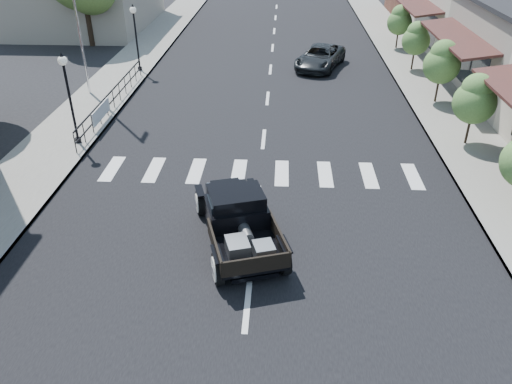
{
  "coord_description": "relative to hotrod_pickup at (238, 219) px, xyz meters",
  "views": [
    {
      "loc": [
        0.72,
        -12.32,
        8.81
      ],
      "look_at": [
        0.01,
        0.91,
        1.0
      ],
      "focal_mm": 35.0,
      "sensor_mm": 36.0,
      "label": 1
    }
  ],
  "objects": [
    {
      "name": "second_car",
      "position": [
        3.38,
        17.88,
        -0.17
      ],
      "size": [
        3.56,
        5.07,
        1.28
      ],
      "primitive_type": "imported",
      "rotation": [
        0.0,
        0.0,
        -0.34
      ],
      "color": "black",
      "rests_on": "ground"
    },
    {
      "name": "hotrod_pickup",
      "position": [
        0.0,
        0.0,
        0.0
      ],
      "size": [
        3.48,
        5.15,
        1.63
      ],
      "primitive_type": null,
      "rotation": [
        0.0,
        0.0,
        0.3
      ],
      "color": "black",
      "rests_on": "ground"
    },
    {
      "name": "sidewalk_right",
      "position": [
        8.94,
        15.35,
        -0.74
      ],
      "size": [
        3.0,
        80.0,
        0.15
      ],
      "primitive_type": "cube",
      "color": "gray",
      "rests_on": "ground"
    },
    {
      "name": "small_tree_d",
      "position": [
        8.74,
        17.44,
        0.65
      ],
      "size": [
        1.58,
        1.58,
        2.63
      ],
      "primitive_type": null,
      "color": "#4B7536",
      "rests_on": "sidewalk_right"
    },
    {
      "name": "lamp_post_b",
      "position": [
        -7.16,
        6.35,
        1.17
      ],
      "size": [
        0.36,
        0.36,
        3.68
      ],
      "primitive_type": null,
      "color": "black",
      "rests_on": "sidewalk_left"
    },
    {
      "name": "lamp_post_c",
      "position": [
        -7.16,
        16.35,
        1.17
      ],
      "size": [
        0.36,
        0.36,
        3.68
      ],
      "primitive_type": null,
      "color": "black",
      "rests_on": "sidewalk_left"
    },
    {
      "name": "storefront_far",
      "position": [
        15.44,
        22.35,
        1.43
      ],
      "size": [
        10.0,
        9.0,
        4.5
      ],
      "primitive_type": "cube",
      "color": "beige",
      "rests_on": "ground"
    },
    {
      "name": "small_tree_c",
      "position": [
        8.74,
        12.01,
        0.78
      ],
      "size": [
        1.74,
        1.74,
        2.9
      ],
      "primitive_type": null,
      "color": "#4B7536",
      "rests_on": "sidewalk_right"
    },
    {
      "name": "road",
      "position": [
        0.44,
        15.35,
        -0.81
      ],
      "size": [
        14.0,
        80.0,
        0.02
      ],
      "primitive_type": "cube",
      "color": "black",
      "rests_on": "ground"
    },
    {
      "name": "banner",
      "position": [
        -6.78,
        8.35,
        -0.37
      ],
      "size": [
        0.04,
        2.2,
        0.6
      ],
      "primitive_type": null,
      "color": "silver",
      "rests_on": "sidewalk_left"
    },
    {
      "name": "sidewalk_left",
      "position": [
        -8.06,
        15.35,
        -0.74
      ],
      "size": [
        3.0,
        80.0,
        0.15
      ],
      "primitive_type": "cube",
      "color": "#9A968C",
      "rests_on": "ground"
    },
    {
      "name": "railing",
      "position": [
        -6.86,
        10.35,
        -0.17
      ],
      "size": [
        0.08,
        10.0,
        1.0
      ],
      "primitive_type": null,
      "color": "black",
      "rests_on": "sidewalk_left"
    },
    {
      "name": "small_tree_e",
      "position": [
        8.74,
        22.3,
        0.67
      ],
      "size": [
        1.6,
        1.6,
        2.67
      ],
      "primitive_type": null,
      "color": "#4B7536",
      "rests_on": "sidewalk_right"
    },
    {
      "name": "road_markings",
      "position": [
        0.44,
        10.35,
        -0.82
      ],
      "size": [
        12.0,
        60.0,
        0.06
      ],
      "primitive_type": null,
      "color": "silver",
      "rests_on": "ground"
    },
    {
      "name": "small_tree_b",
      "position": [
        8.74,
        7.14,
        0.73
      ],
      "size": [
        1.68,
        1.68,
        2.79
      ],
      "primitive_type": null,
      "color": "#4B7536",
      "rests_on": "sidewalk_right"
    },
    {
      "name": "ground",
      "position": [
        0.44,
        0.35,
        -0.82
      ],
      "size": [
        120.0,
        120.0,
        0.0
      ],
      "primitive_type": "plane",
      "color": "black",
      "rests_on": "ground"
    }
  ]
}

